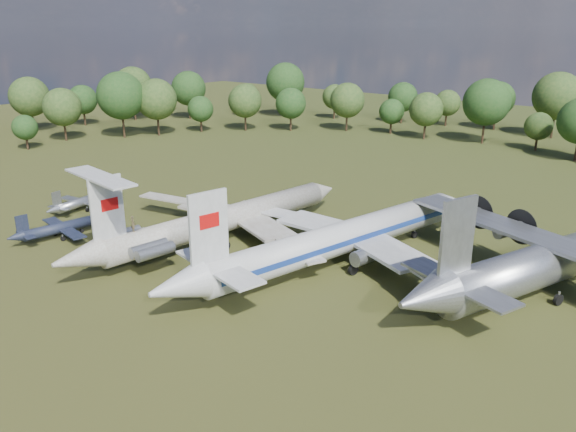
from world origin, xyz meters
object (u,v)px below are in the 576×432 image
Objects in this scene: tu104_jet at (342,243)px; person_on_il62 at (133,224)px; il62_airliner at (224,224)px; an12_transport at (545,269)px; small_prop_west at (60,230)px; small_prop_northwest at (82,204)px.

person_on_il62 reaches higher than tu104_jet.
person_on_il62 is (-1.69, -12.22, 3.10)m from il62_airliner.
an12_transport is 2.92× the size of small_prop_west.
an12_transport reaches higher than tu104_jet.
tu104_jet is 41.20m from small_prop_northwest.
small_prop_northwest is (-24.97, -4.02, -1.24)m from il62_airliner.
an12_transport reaches higher than small_prop_northwest.
il62_airliner is 1.11× the size of an12_transport.
an12_transport is 43.18m from person_on_il62.
person_on_il62 is at bearing -27.10° from small_prop_northwest.
small_prop_northwest is at bearing -162.99° from il62_airliner.
il62_airliner is at bearing -86.02° from person_on_il62.
small_prop_northwest is at bearing -146.90° from an12_transport.
small_prop_northwest is 25.06m from person_on_il62.
il62_airliner is 21.08m from small_prop_west.
person_on_il62 is (23.28, -8.19, 4.34)m from small_prop_northwest.
person_on_il62 reaches higher than small_prop_west.
small_prop_west is 11.35m from small_prop_northwest.
person_on_il62 is at bearing -129.25° from an12_transport.
il62_airliner is at bearing -156.20° from tu104_jet.
small_prop_west is at bearing 11.88° from person_on_il62.
an12_transport is at bearing -137.95° from person_on_il62.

